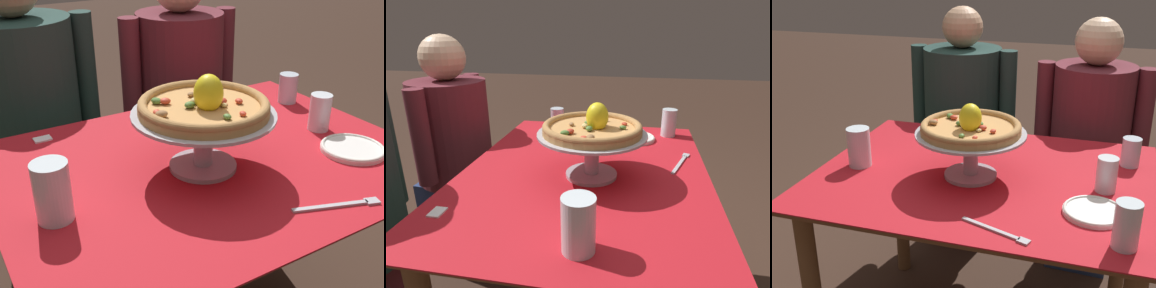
% 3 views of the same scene
% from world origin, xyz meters
% --- Properties ---
extents(dining_table, '(1.13, 0.86, 0.72)m').
position_xyz_m(dining_table, '(0.00, 0.00, 0.61)').
color(dining_table, brown).
rests_on(dining_table, ground).
extents(pizza_stand, '(0.36, 0.36, 0.15)m').
position_xyz_m(pizza_stand, '(-0.04, -0.03, 0.83)').
color(pizza_stand, '#B7B7C1').
rests_on(pizza_stand, dining_table).
extents(pizza, '(0.33, 0.33, 0.10)m').
position_xyz_m(pizza, '(-0.04, -0.03, 0.89)').
color(pizza, tan).
rests_on(pizza, pizza_stand).
extents(water_glass_front_right, '(0.07, 0.07, 0.13)m').
position_xyz_m(water_glass_front_right, '(0.45, -0.32, 0.78)').
color(water_glass_front_right, silver).
rests_on(water_glass_front_right, dining_table).
extents(water_glass_back_right, '(0.06, 0.06, 0.10)m').
position_xyz_m(water_glass_back_right, '(0.47, 0.22, 0.76)').
color(water_glass_back_right, silver).
rests_on(water_glass_back_right, dining_table).
extents(water_glass_side_left, '(0.08, 0.08, 0.14)m').
position_xyz_m(water_glass_side_left, '(-0.44, -0.06, 0.78)').
color(water_glass_side_left, silver).
rests_on(water_glass_side_left, dining_table).
extents(water_glass_side_right, '(0.06, 0.06, 0.11)m').
position_xyz_m(water_glass_side_right, '(0.39, -0.01, 0.77)').
color(water_glass_side_right, white).
rests_on(water_glass_side_right, dining_table).
extents(side_plate, '(0.18, 0.18, 0.02)m').
position_xyz_m(side_plate, '(0.36, -0.17, 0.73)').
color(side_plate, white).
rests_on(side_plate, dining_table).
extents(dinner_fork, '(0.20, 0.09, 0.01)m').
position_xyz_m(dinner_fork, '(0.13, -0.35, 0.72)').
color(dinner_fork, '#B7B7C1').
rests_on(dinner_fork, dining_table).
extents(sugar_packet, '(0.05, 0.04, 0.00)m').
position_xyz_m(sugar_packet, '(-0.36, 0.36, 0.72)').
color(sugar_packet, white).
rests_on(sugar_packet, dining_table).
extents(diner_right, '(0.51, 0.37, 1.17)m').
position_xyz_m(diner_right, '(0.31, 0.70, 0.57)').
color(diner_right, navy).
rests_on(diner_right, ground).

